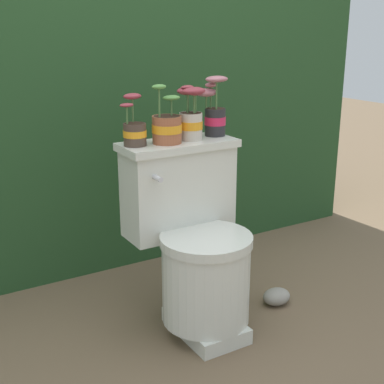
{
  "coord_description": "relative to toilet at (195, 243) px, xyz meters",
  "views": [
    {
      "loc": [
        -0.92,
        -1.58,
        1.19
      ],
      "look_at": [
        0.1,
        0.12,
        0.56
      ],
      "focal_mm": 50.0,
      "sensor_mm": 36.0,
      "label": 1
    }
  ],
  "objects": [
    {
      "name": "ground_plane",
      "position": [
        -0.1,
        -0.1,
        -0.36
      ],
      "size": [
        12.0,
        12.0,
        0.0
      ],
      "primitive_type": "plane",
      "color": "brown"
    },
    {
      "name": "hedge_backdrop",
      "position": [
        -0.1,
        1.1,
        0.39
      ],
      "size": [
        3.09,
        0.9,
        1.49
      ],
      "color": "#234723",
      "rests_on": "ground"
    },
    {
      "name": "toilet",
      "position": [
        0.0,
        0.0,
        0.0
      ],
      "size": [
        0.47,
        0.49,
        0.75
      ],
      "color": "silver",
      "rests_on": "ground"
    },
    {
      "name": "potted_plant_left",
      "position": [
        -0.18,
        0.14,
        0.45
      ],
      "size": [
        0.1,
        0.1,
        0.19
      ],
      "color": "#47382D",
      "rests_on": "toilet"
    },
    {
      "name": "potted_plant_midleft",
      "position": [
        -0.05,
        0.12,
        0.46
      ],
      "size": [
        0.12,
        0.12,
        0.23
      ],
      "color": "#9E5638",
      "rests_on": "toilet"
    },
    {
      "name": "potted_plant_middle",
      "position": [
        0.06,
        0.13,
        0.49
      ],
      "size": [
        0.1,
        0.1,
        0.22
      ],
      "color": "beige",
      "rests_on": "toilet"
    },
    {
      "name": "potted_plant_midright",
      "position": [
        0.18,
        0.15,
        0.49
      ],
      "size": [
        0.12,
        0.1,
        0.25
      ],
      "color": "#262628",
      "rests_on": "toilet"
    },
    {
      "name": "garden_stone",
      "position": [
        0.39,
        -0.06,
        -0.32
      ],
      "size": [
        0.13,
        0.1,
        0.07
      ],
      "color": "gray",
      "rests_on": "ground"
    }
  ]
}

